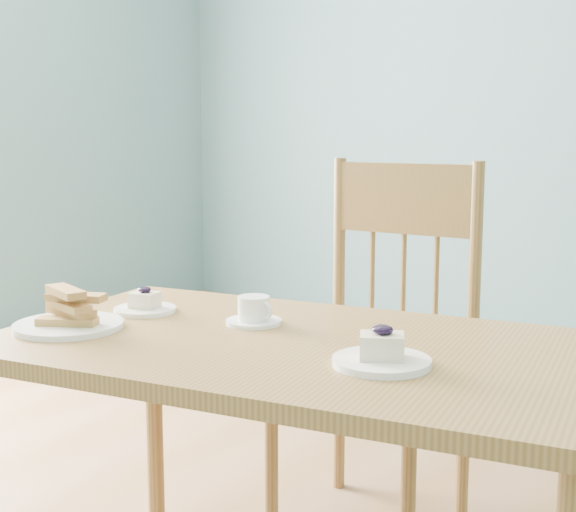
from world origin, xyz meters
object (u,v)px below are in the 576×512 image
Objects in this scene: dining_chair at (379,344)px; biscotti_plate at (68,315)px; cheesecake_plate_near at (382,355)px; dining_table at (298,373)px; cheesecake_plate_far at (145,306)px; coffee_cup at (254,312)px.

biscotti_plate is (-0.33, -0.79, 0.18)m from dining_chair.
cheesecake_plate_near is at bearing -63.78° from dining_chair.
dining_table is 0.25m from cheesecake_plate_near.
biscotti_plate reaches higher than cheesecake_plate_far.
dining_chair is at bearing 91.82° from coffee_cup.
cheesecake_plate_near is (0.37, -0.61, 0.17)m from dining_chair.
cheesecake_plate_near is at bearing 13.92° from biscotti_plate.
coffee_cup is at bearing 13.23° from cheesecake_plate_far.
cheesecake_plate_near is 0.71m from biscotti_plate.
cheesecake_plate_near is 0.41m from coffee_cup.
cheesecake_plate_far is 1.18× the size of coffee_cup.
coffee_cup is 0.41m from biscotti_plate.
biscotti_plate is at bearing -166.08° from cheesecake_plate_near.
cheesecake_plate_far is at bearing 86.14° from biscotti_plate.
biscotti_plate reaches higher than cheesecake_plate_near.
dining_chair is (-0.14, 0.57, -0.08)m from dining_table.
dining_chair is at bearing 67.53° from biscotti_plate.
biscotti_plate is at bearing -131.99° from coffee_cup.
coffee_cup is at bearing -97.66° from dining_chair.
dining_table is 7.51× the size of cheesecake_plate_near.
dining_table is 0.59m from dining_chair.
dining_table is 0.20m from coffee_cup.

